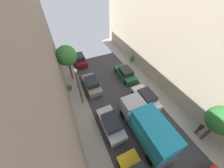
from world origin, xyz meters
TOP-DOWN VIEW (x-y plane):
  - ground at (0.00, 0.00)m, footprint 32.00×32.00m
  - sidewalk_left at (-5.00, 0.00)m, footprint 2.00×44.00m
  - sidewalk_right at (5.00, 0.00)m, footprint 2.00×44.00m
  - parked_car_left_2 at (-2.70, 1.82)m, footprint 1.78×4.20m
  - parked_car_left_3 at (-2.70, 8.37)m, footprint 1.78×4.20m
  - parked_car_left_4 at (-2.70, 15.29)m, footprint 1.78×4.20m
  - parked_car_right_2 at (2.70, 3.25)m, footprint 1.78×4.20m
  - parked_car_right_3 at (2.70, 8.52)m, footprint 1.78×4.20m
  - delivery_truck at (0.00, -0.38)m, footprint 2.26×6.60m
  - pedestrian at (5.07, -2.41)m, footprint 0.40×0.36m
  - street_tree_0 at (-4.76, 11.44)m, footprint 2.69×2.69m
  - street_tree_1 at (4.99, -3.08)m, footprint 2.38×2.38m
  - potted_plant_1 at (-5.59, 9.15)m, footprint 0.60×0.60m
  - potted_plant_3 at (-5.64, 16.00)m, footprint 0.54×0.54m
  - potted_plant_4 at (5.74, 11.71)m, footprint 0.77×0.77m
  - lamp_post at (-4.60, 6.26)m, footprint 0.44×0.44m

SIDE VIEW (x-z plane):
  - ground at x=0.00m, z-range 0.00..0.00m
  - sidewalk_left at x=-5.00m, z-range 0.00..0.15m
  - sidewalk_right at x=5.00m, z-range 0.00..0.15m
  - potted_plant_1 at x=-5.59m, z-range 0.18..1.04m
  - potted_plant_3 at x=-5.64m, z-range 0.21..1.09m
  - parked_car_left_2 at x=-2.70m, z-range -0.06..1.50m
  - parked_car_left_3 at x=-2.70m, z-range -0.06..1.50m
  - parked_car_left_4 at x=-2.70m, z-range -0.06..1.50m
  - parked_car_right_2 at x=2.70m, z-range -0.06..1.50m
  - parked_car_right_3 at x=2.70m, z-range -0.06..1.50m
  - potted_plant_4 at x=5.74m, z-range 0.23..1.34m
  - pedestrian at x=5.07m, z-range 0.21..1.93m
  - delivery_truck at x=0.00m, z-range 0.10..3.48m
  - street_tree_1 at x=4.99m, z-range 1.26..5.91m
  - lamp_post at x=-4.60m, z-range 1.00..6.23m
  - street_tree_0 at x=-4.76m, z-range 1.40..6.65m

